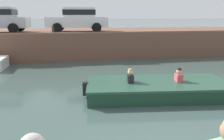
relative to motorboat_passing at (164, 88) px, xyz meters
name	(u,v)px	position (x,y,z in m)	size (l,w,h in m)	color
ground_plane	(115,91)	(-1.59, 0.77, -0.26)	(400.00, 400.00, 0.00)	#384C47
far_quay_wall	(93,42)	(-1.59, 9.46, 0.58)	(60.00, 6.00, 1.67)	brown
far_wall_coping	(97,32)	(-1.59, 6.58, 1.45)	(60.00, 0.24, 0.08)	brown
motorboat_passing	(164,88)	(0.00, 0.00, 0.00)	(5.93, 2.44, 0.99)	#193828
car_left_inner_white	(78,19)	(-2.67, 8.18, 2.26)	(4.01, 2.11, 1.54)	white
mooring_bollard_mid	(53,29)	(-4.19, 6.71, 1.65)	(0.15, 0.15, 0.45)	#2D2B28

